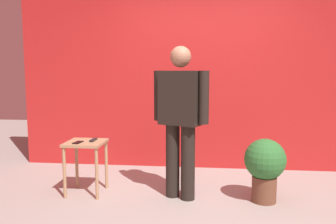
{
  "coord_description": "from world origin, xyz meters",
  "views": [
    {
      "loc": [
        0.04,
        -3.26,
        1.4
      ],
      "look_at": [
        -0.37,
        0.55,
        0.94
      ],
      "focal_mm": 36.71,
      "sensor_mm": 36.0,
      "label": 1
    }
  ],
  "objects": [
    {
      "name": "ground_plane",
      "position": [
        0.0,
        0.0,
        0.0
      ],
      "size": [
        12.0,
        12.0,
        0.0
      ],
      "primitive_type": "plane",
      "color": "#9E9991"
    },
    {
      "name": "side_table",
      "position": [
        -1.31,
        0.45,
        0.48
      ],
      "size": [
        0.43,
        0.43,
        0.61
      ],
      "color": "tan",
      "rests_on": "ground_plane"
    },
    {
      "name": "standing_person",
      "position": [
        -0.22,
        0.42,
        0.93
      ],
      "size": [
        0.64,
        0.38,
        1.67
      ],
      "color": "black",
      "rests_on": "ground_plane"
    },
    {
      "name": "tv_remote",
      "position": [
        -1.23,
        0.5,
        0.62
      ],
      "size": [
        0.04,
        0.17,
        0.02
      ],
      "primitive_type": "cube",
      "rotation": [
        0.0,
        0.0,
        -0.0
      ],
      "color": "black",
      "rests_on": "side_table"
    },
    {
      "name": "back_wall_red",
      "position": [
        0.0,
        1.7,
        1.6
      ],
      "size": [
        5.29,
        0.12,
        3.2
      ],
      "primitive_type": "cube",
      "color": "red",
      "rests_on": "ground_plane"
    },
    {
      "name": "potted_plant",
      "position": [
        0.68,
        0.4,
        0.41
      ],
      "size": [
        0.44,
        0.44,
        0.69
      ],
      "color": "brown",
      "rests_on": "ground_plane"
    },
    {
      "name": "cell_phone",
      "position": [
        -1.37,
        0.37,
        0.61
      ],
      "size": [
        0.09,
        0.15,
        0.01
      ],
      "primitive_type": "cube",
      "rotation": [
        0.0,
        0.0,
        -0.12
      ],
      "color": "black",
      "rests_on": "side_table"
    }
  ]
}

